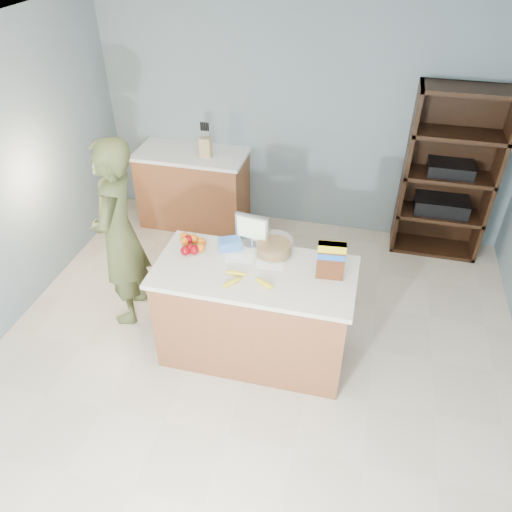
% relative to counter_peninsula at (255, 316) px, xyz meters
% --- Properties ---
extents(floor, '(4.50, 5.00, 0.02)m').
position_rel_counter_peninsula_xyz_m(floor, '(0.00, -0.30, -0.42)').
color(floor, beige).
rests_on(floor, ground).
extents(walls, '(4.52, 5.02, 2.51)m').
position_rel_counter_peninsula_xyz_m(walls, '(0.00, -0.30, 1.24)').
color(walls, gray).
rests_on(walls, ground).
extents(counter_peninsula, '(1.56, 0.76, 0.90)m').
position_rel_counter_peninsula_xyz_m(counter_peninsula, '(0.00, 0.00, 0.00)').
color(counter_peninsula, brown).
rests_on(counter_peninsula, ground).
extents(back_cabinet, '(1.24, 0.62, 0.90)m').
position_rel_counter_peninsula_xyz_m(back_cabinet, '(-1.20, 1.90, 0.04)').
color(back_cabinet, brown).
rests_on(back_cabinet, ground).
extents(shelving_unit, '(0.90, 0.40, 1.80)m').
position_rel_counter_peninsula_xyz_m(shelving_unit, '(1.55, 2.05, 0.45)').
color(shelving_unit, black).
rests_on(shelving_unit, ground).
extents(person, '(0.53, 0.70, 1.74)m').
position_rel_counter_peninsula_xyz_m(person, '(-1.25, 0.23, 0.46)').
color(person, '#4B542C').
rests_on(person, ground).
extents(knife_block, '(0.12, 0.10, 0.31)m').
position_rel_counter_peninsula_xyz_m(knife_block, '(-1.00, 1.83, 0.60)').
color(knife_block, tan).
rests_on(knife_block, back_cabinet).
extents(envelopes, '(0.48, 0.15, 0.00)m').
position_rel_counter_peninsula_xyz_m(envelopes, '(-0.02, 0.11, 0.49)').
color(envelopes, white).
rests_on(envelopes, counter_peninsula).
extents(bananas, '(0.41, 0.21, 0.04)m').
position_rel_counter_peninsula_xyz_m(bananas, '(-0.00, -0.15, 0.50)').
color(bananas, yellow).
rests_on(bananas, counter_peninsula).
extents(apples, '(0.17, 0.23, 0.08)m').
position_rel_counter_peninsula_xyz_m(apples, '(-0.57, 0.12, 0.52)').
color(apples, maroon).
rests_on(apples, counter_peninsula).
extents(oranges, '(0.25, 0.19, 0.07)m').
position_rel_counter_peninsula_xyz_m(oranges, '(-0.57, 0.21, 0.52)').
color(oranges, orange).
rests_on(oranges, counter_peninsula).
extents(blue_carton, '(0.21, 0.18, 0.08)m').
position_rel_counter_peninsula_xyz_m(blue_carton, '(-0.27, 0.24, 0.52)').
color(blue_carton, blue).
rests_on(blue_carton, counter_peninsula).
extents(salad_bowl, '(0.30, 0.30, 0.13)m').
position_rel_counter_peninsula_xyz_m(salad_bowl, '(0.10, 0.25, 0.54)').
color(salad_bowl, '#267219').
rests_on(salad_bowl, counter_peninsula).
extents(tv, '(0.28, 0.12, 0.28)m').
position_rel_counter_peninsula_xyz_m(tv, '(-0.10, 0.32, 0.64)').
color(tv, silver).
rests_on(tv, counter_peninsula).
extents(cereal_box, '(0.21, 0.10, 0.31)m').
position_rel_counter_peninsula_xyz_m(cereal_box, '(0.57, 0.05, 0.66)').
color(cereal_box, '#592B14').
rests_on(cereal_box, counter_peninsula).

